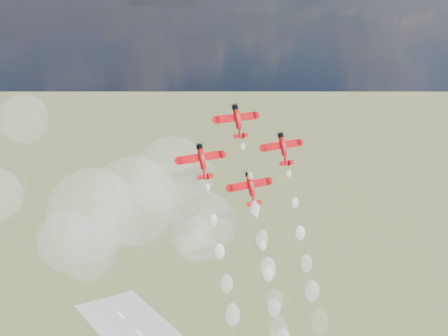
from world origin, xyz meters
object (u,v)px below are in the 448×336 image
plane_lead (238,121)px  plane_left (202,161)px  plane_slot (251,188)px  plane_right (283,148)px

plane_lead → plane_left: 15.03m
plane_left → plane_slot: size_ratio=1.00×
plane_right → plane_slot: (-12.31, -3.09, -8.04)m
plane_left → plane_right: 24.62m
plane_lead → plane_left: bearing=-165.9°
plane_slot → plane_left: bearing=165.9°
plane_lead → plane_right: 15.03m
plane_lead → plane_slot: plane_lead is taller
plane_lead → plane_left: plane_lead is taller
plane_slot → plane_right: bearing=14.1°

